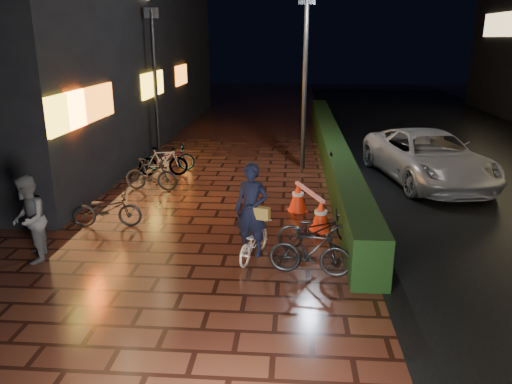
# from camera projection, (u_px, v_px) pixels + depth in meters

# --- Properties ---
(ground) EXTENTS (80.00, 80.00, 0.00)m
(ground) POSITION_uv_depth(u_px,v_px,m) (204.00, 243.00, 10.86)
(ground) COLOR #381911
(ground) RESTS_ON ground
(hedge) EXTENTS (0.70, 20.00, 1.00)m
(hedge) POSITION_uv_depth(u_px,v_px,m) (331.00, 147.00, 18.10)
(hedge) COLOR black
(hedge) RESTS_ON ground
(bystander_person) EXTENTS (0.92, 1.03, 1.76)m
(bystander_person) POSITION_uv_depth(u_px,v_px,m) (29.00, 219.00, 9.76)
(bystander_person) COLOR #525355
(bystander_person) RESTS_ON ground
(van) EXTENTS (3.55, 5.94, 1.54)m
(van) POSITION_uv_depth(u_px,v_px,m) (428.00, 157.00, 15.34)
(van) COLOR #ADACB1
(van) RESTS_ON ground
(storefront_block) EXTENTS (12.09, 22.00, 9.00)m
(storefront_block) POSITION_uv_depth(u_px,v_px,m) (26.00, 33.00, 21.15)
(storefront_block) COLOR black
(storefront_block) RESTS_ON ground
(lamp_post_hedge) EXTENTS (0.54, 0.17, 5.66)m
(lamp_post_hedge) POSITION_uv_depth(u_px,v_px,m) (305.00, 75.00, 16.27)
(lamp_post_hedge) COLOR black
(lamp_post_hedge) RESTS_ON ground
(lamp_post_sf) EXTENTS (0.50, 0.22, 5.29)m
(lamp_post_sf) POSITION_uv_depth(u_px,v_px,m) (155.00, 77.00, 18.04)
(lamp_post_sf) COLOR black
(lamp_post_sf) RESTS_ON ground
(cyclist) EXTENTS (0.89, 1.48, 2.01)m
(cyclist) POSITION_uv_depth(u_px,v_px,m) (252.00, 224.00, 9.88)
(cyclist) COLOR white
(cyclist) RESTS_ON ground
(traffic_barrier) EXTENTS (1.06, 1.90, 0.78)m
(traffic_barrier) POSITION_uv_depth(u_px,v_px,m) (309.00, 205.00, 12.12)
(traffic_barrier) COLOR #FF2C0D
(traffic_barrier) RESTS_ON ground
(cart_assembly) EXTENTS (0.63, 0.65, 1.14)m
(cart_assembly) POSITION_uv_depth(u_px,v_px,m) (338.00, 167.00, 14.91)
(cart_assembly) COLOR black
(cart_assembly) RESTS_ON ground
(parked_bikes_storefront) EXTENTS (1.90, 6.09, 0.94)m
(parked_bikes_storefront) POSITION_uv_depth(u_px,v_px,m) (151.00, 173.00, 14.74)
(parked_bikes_storefront) COLOR black
(parked_bikes_storefront) RESTS_ON ground
(parked_bikes_hedge) EXTENTS (1.79, 1.88, 0.94)m
(parked_bikes_hedge) POSITION_uv_depth(u_px,v_px,m) (313.00, 239.00, 9.92)
(parked_bikes_hedge) COLOR black
(parked_bikes_hedge) RESTS_ON ground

